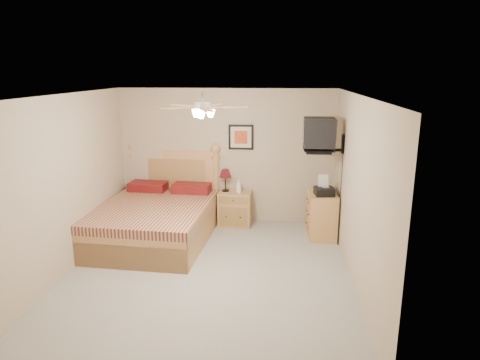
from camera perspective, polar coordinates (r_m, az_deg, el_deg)
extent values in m
plane|color=gray|center=(6.27, -4.22, -12.22)|extent=(4.50, 4.50, 0.00)
cube|color=white|center=(5.62, -4.70, 11.22)|extent=(4.00, 4.50, 0.04)
cube|color=tan|center=(7.99, -1.78, 3.16)|extent=(4.00, 0.04, 2.50)
cube|color=tan|center=(3.75, -10.21, -10.36)|extent=(4.00, 0.04, 2.50)
cube|color=tan|center=(6.46, -22.23, -0.64)|extent=(0.04, 4.50, 2.50)
cube|color=tan|center=(5.84, 15.30, -1.59)|extent=(0.04, 4.50, 2.50)
cube|color=#9F6C43|center=(7.97, -0.66, -3.77)|extent=(0.61, 0.47, 0.64)
imported|color=white|center=(7.80, -0.15, -0.80)|extent=(0.12, 0.12, 0.24)
cube|color=black|center=(7.88, 0.14, 5.74)|extent=(0.46, 0.04, 0.46)
cube|color=#BC7840|center=(7.52, 10.85, -4.61)|extent=(0.49, 0.68, 0.78)
imported|color=#BBAE99|center=(7.59, 10.49, -1.23)|extent=(0.27, 0.32, 0.02)
imported|color=gray|center=(7.61, 10.68, -1.00)|extent=(0.35, 0.37, 0.02)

